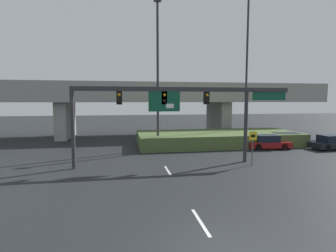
{
  "coord_description": "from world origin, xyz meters",
  "views": [
    {
      "loc": [
        -2.96,
        -7.65,
        4.82
      ],
      "look_at": [
        0.0,
        9.68,
        3.1
      ],
      "focal_mm": 28.0,
      "sensor_mm": 36.0,
      "label": 1
    }
  ],
  "objects_px": {
    "highway_light_pole_near": "(247,64)",
    "parked_sedan_mid_right": "(287,140)",
    "parked_sedan_near_right": "(267,142)",
    "parked_sedan_far_right": "(333,143)",
    "highway_light_pole_far": "(158,72)",
    "speed_limit_sign": "(253,143)",
    "signal_gantry": "(179,102)"
  },
  "relations": [
    {
      "from": "signal_gantry",
      "to": "parked_sedan_near_right",
      "type": "xyz_separation_m",
      "value": [
        10.1,
        4.88,
        -4.09
      ]
    },
    {
      "from": "speed_limit_sign",
      "to": "highway_light_pole_far",
      "type": "xyz_separation_m",
      "value": [
        -6.04,
        7.63,
        5.86
      ]
    },
    {
      "from": "signal_gantry",
      "to": "highway_light_pole_near",
      "type": "height_order",
      "value": "highway_light_pole_near"
    },
    {
      "from": "highway_light_pole_far",
      "to": "parked_sedan_mid_right",
      "type": "relative_size",
      "value": 2.86
    },
    {
      "from": "speed_limit_sign",
      "to": "parked_sedan_mid_right",
      "type": "relative_size",
      "value": 0.52
    },
    {
      "from": "signal_gantry",
      "to": "parked_sedan_near_right",
      "type": "relative_size",
      "value": 3.75
    },
    {
      "from": "signal_gantry",
      "to": "speed_limit_sign",
      "type": "relative_size",
      "value": 6.38
    },
    {
      "from": "highway_light_pole_near",
      "to": "parked_sedan_near_right",
      "type": "distance_m",
      "value": 9.73
    },
    {
      "from": "highway_light_pole_far",
      "to": "parked_sedan_mid_right",
      "type": "height_order",
      "value": "highway_light_pole_far"
    },
    {
      "from": "highway_light_pole_near",
      "to": "parked_sedan_near_right",
      "type": "bearing_deg",
      "value": -89.49
    },
    {
      "from": "highway_light_pole_far",
      "to": "parked_sedan_near_right",
      "type": "height_order",
      "value": "highway_light_pole_far"
    },
    {
      "from": "signal_gantry",
      "to": "parked_sedan_far_right",
      "type": "xyz_separation_m",
      "value": [
        16.37,
        3.52,
        -4.08
      ]
    },
    {
      "from": "speed_limit_sign",
      "to": "parked_sedan_near_right",
      "type": "bearing_deg",
      "value": 51.85
    },
    {
      "from": "signal_gantry",
      "to": "parked_sedan_far_right",
      "type": "bearing_deg",
      "value": 12.15
    },
    {
      "from": "speed_limit_sign",
      "to": "parked_sedan_near_right",
      "type": "relative_size",
      "value": 0.59
    },
    {
      "from": "highway_light_pole_far",
      "to": "parked_sedan_mid_right",
      "type": "xyz_separation_m",
      "value": [
        13.87,
        -0.25,
        -6.89
      ]
    },
    {
      "from": "highway_light_pole_far",
      "to": "parked_sedan_mid_right",
      "type": "bearing_deg",
      "value": -1.01
    },
    {
      "from": "highway_light_pole_far",
      "to": "parked_sedan_near_right",
      "type": "xyz_separation_m",
      "value": [
        10.87,
        -1.49,
        -6.89
      ]
    },
    {
      "from": "highway_light_pole_near",
      "to": "parked_sedan_mid_right",
      "type": "bearing_deg",
      "value": -50.14
    },
    {
      "from": "highway_light_pole_far",
      "to": "signal_gantry",
      "type": "bearing_deg",
      "value": -83.09
    },
    {
      "from": "signal_gantry",
      "to": "parked_sedan_mid_right",
      "type": "xyz_separation_m",
      "value": [
        13.1,
        6.12,
        -4.09
      ]
    },
    {
      "from": "parked_sedan_near_right",
      "to": "parked_sedan_mid_right",
      "type": "distance_m",
      "value": 3.25
    },
    {
      "from": "signal_gantry",
      "to": "speed_limit_sign",
      "type": "distance_m",
      "value": 6.22
    },
    {
      "from": "speed_limit_sign",
      "to": "parked_sedan_far_right",
      "type": "xyz_separation_m",
      "value": [
        11.1,
        4.79,
        -1.02
      ]
    },
    {
      "from": "signal_gantry",
      "to": "parked_sedan_near_right",
      "type": "bearing_deg",
      "value": 25.8
    },
    {
      "from": "highway_light_pole_near",
      "to": "parked_sedan_far_right",
      "type": "xyz_separation_m",
      "value": [
        6.31,
        -6.24,
        -8.4
      ]
    },
    {
      "from": "parked_sedan_near_right",
      "to": "parked_sedan_far_right",
      "type": "height_order",
      "value": "parked_sedan_far_right"
    },
    {
      "from": "speed_limit_sign",
      "to": "highway_light_pole_near",
      "type": "bearing_deg",
      "value": 66.55
    },
    {
      "from": "parked_sedan_near_right",
      "to": "parked_sedan_far_right",
      "type": "distance_m",
      "value": 6.41
    },
    {
      "from": "speed_limit_sign",
      "to": "parked_sedan_mid_right",
      "type": "distance_m",
      "value": 10.81
    },
    {
      "from": "highway_light_pole_near",
      "to": "parked_sedan_near_right",
      "type": "xyz_separation_m",
      "value": [
        0.04,
        -4.88,
        -8.41
      ]
    },
    {
      "from": "highway_light_pole_near",
      "to": "highway_light_pole_far",
      "type": "bearing_deg",
      "value": -162.57
    }
  ]
}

